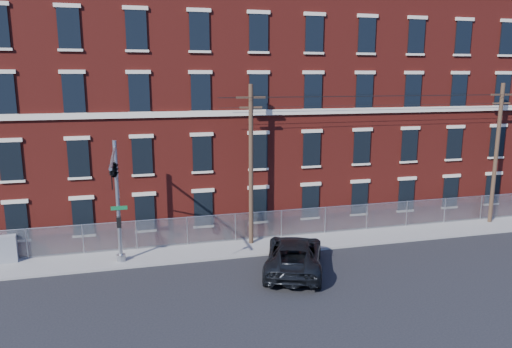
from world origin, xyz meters
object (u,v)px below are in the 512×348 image
at_px(utility_pole_near, 251,163).
at_px(utility_cabinet, 5,249).
at_px(traffic_signal_mast, 115,180).
at_px(pickup_truck, 294,255).

relative_size(utility_pole_near, utility_cabinet, 6.49).
distance_m(utility_pole_near, utility_cabinet, 15.05).
height_order(traffic_signal_mast, pickup_truck, traffic_signal_mast).
bearing_deg(utility_pole_near, utility_cabinet, 178.41).
bearing_deg(traffic_signal_mast, pickup_truck, -7.32).
bearing_deg(traffic_signal_mast, utility_cabinet, 149.07).
distance_m(utility_pole_near, pickup_truck, 6.53).
relative_size(traffic_signal_mast, utility_pole_near, 0.70).
distance_m(traffic_signal_mast, utility_pole_near, 8.70).
bearing_deg(pickup_truck, utility_cabinet, 3.47).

